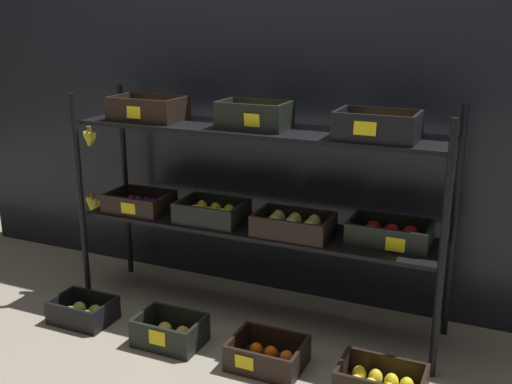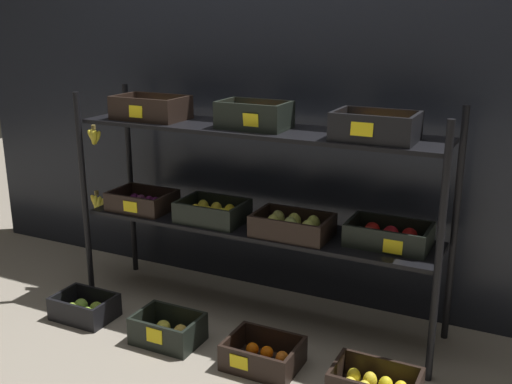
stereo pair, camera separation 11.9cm
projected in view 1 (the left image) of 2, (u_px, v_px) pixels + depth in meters
name	position (u px, v px, depth m)	size (l,w,h in m)	color
ground_plane	(256.00, 315.00, 3.23)	(10.00, 10.00, 0.00)	gray
storefront_wall	(286.00, 109.00, 3.29)	(4.27, 0.12, 2.08)	black
display_rack	(255.00, 180.00, 3.00)	(1.99, 0.43, 1.14)	black
crate_ground_apple_green	(83.00, 312.00, 3.15)	(0.31, 0.22, 0.12)	black
crate_ground_apple_gold	(170.00, 333.00, 2.93)	(0.32, 0.23, 0.14)	black
crate_ground_tangerine	(267.00, 356.00, 2.75)	(0.33, 0.26, 0.13)	black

